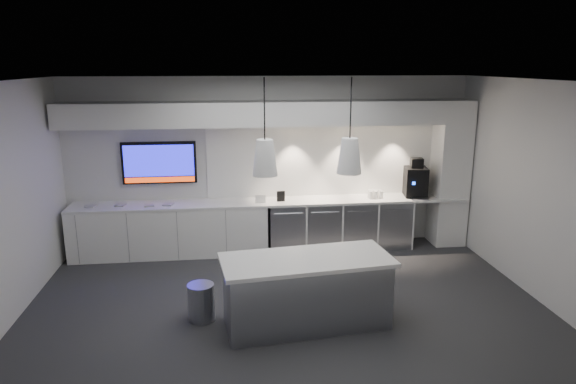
{
  "coord_description": "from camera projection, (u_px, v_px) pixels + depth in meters",
  "views": [
    {
      "loc": [
        -0.74,
        -6.35,
        3.21
      ],
      "look_at": [
        0.15,
        1.1,
        1.32
      ],
      "focal_mm": 32.0,
      "sensor_mm": 36.0,
      "label": 1
    }
  ],
  "objects": [
    {
      "name": "wall_right",
      "position": [
        540.0,
        192.0,
        7.02
      ],
      "size": [
        0.0,
        7.0,
        7.0
      ],
      "primitive_type": "plane",
      "rotation": [
        1.57,
        0.0,
        -1.57
      ],
      "color": "silver",
      "rests_on": "floor"
    },
    {
      "name": "soffit",
      "position": [
        271.0,
        113.0,
        8.52
      ],
      "size": [
        6.9,
        0.6,
        0.4
      ],
      "primitive_type": "cube",
      "color": "white",
      "rests_on": "wall_back"
    },
    {
      "name": "backsplash",
      "position": [
        337.0,
        159.0,
        9.13
      ],
      "size": [
        4.6,
        0.03,
        1.3
      ],
      "primitive_type": "cube",
      "color": "white",
      "rests_on": "wall_back"
    },
    {
      "name": "back_counter",
      "position": [
        272.0,
        202.0,
        8.86
      ],
      "size": [
        6.8,
        0.65,
        0.04
      ],
      "primitive_type": "cube",
      "color": "white",
      "rests_on": "left_base_cabinets"
    },
    {
      "name": "sign_black",
      "position": [
        281.0,
        196.0,
        8.8
      ],
      "size": [
        0.14,
        0.03,
        0.18
      ],
      "primitive_type": "cube",
      "rotation": [
        0.0,
        0.0,
        0.1
      ],
      "color": "black",
      "rests_on": "back_counter"
    },
    {
      "name": "fridge_unit_c",
      "position": [
        356.0,
        224.0,
        9.15
      ],
      "size": [
        0.6,
        0.61,
        0.85
      ],
      "primitive_type": "cube",
      "color": "#95989E",
      "rests_on": "floor"
    },
    {
      "name": "tray_b",
      "position": [
        120.0,
        205.0,
        8.55
      ],
      "size": [
        0.18,
        0.18,
        0.02
      ],
      "primitive_type": "cube",
      "rotation": [
        0.0,
        0.0,
        -0.15
      ],
      "color": "#A6A6A6",
      "rests_on": "back_counter"
    },
    {
      "name": "tray_c",
      "position": [
        149.0,
        205.0,
        8.53
      ],
      "size": [
        0.18,
        0.18,
        0.02
      ],
      "primitive_type": "cube",
      "rotation": [
        0.0,
        0.0,
        0.15
      ],
      "color": "#A6A6A6",
      "rests_on": "back_counter"
    },
    {
      "name": "island",
      "position": [
        306.0,
        291.0,
        6.4
      ],
      "size": [
        2.19,
        1.14,
        0.89
      ],
      "rotation": [
        0.0,
        0.0,
        0.12
      ],
      "color": "#95989E",
      "rests_on": "floor"
    },
    {
      "name": "sign_white",
      "position": [
        260.0,
        199.0,
        8.71
      ],
      "size": [
        0.18,
        0.02,
        0.14
      ],
      "primitive_type": "cube",
      "rotation": [
        0.0,
        0.0,
        0.02
      ],
      "color": "white",
      "rests_on": "back_counter"
    },
    {
      "name": "pendant_left",
      "position": [
        265.0,
        157.0,
        5.93
      ],
      "size": [
        0.29,
        0.29,
        1.12
      ],
      "color": "white",
      "rests_on": "ceiling"
    },
    {
      "name": "wall_front",
      "position": [
        321.0,
        278.0,
        4.21
      ],
      "size": [
        7.0,
        0.0,
        7.0
      ],
      "primitive_type": "plane",
      "rotation": [
        -1.57,
        0.0,
        0.0
      ],
      "color": "silver",
      "rests_on": "floor"
    },
    {
      "name": "tray_a",
      "position": [
        91.0,
        206.0,
        8.5
      ],
      "size": [
        0.19,
        0.19,
        0.02
      ],
      "primitive_type": "cube",
      "rotation": [
        0.0,
        0.0,
        -0.22
      ],
      "color": "#A6A6A6",
      "rests_on": "back_counter"
    },
    {
      "name": "wall_tv",
      "position": [
        159.0,
        163.0,
        8.74
      ],
      "size": [
        1.25,
        0.07,
        0.72
      ],
      "color": "black",
      "rests_on": "wall_back"
    },
    {
      "name": "fridge_unit_b",
      "position": [
        322.0,
        225.0,
        9.08
      ],
      "size": [
        0.6,
        0.61,
        0.85
      ],
      "primitive_type": "cube",
      "color": "#95989E",
      "rests_on": "floor"
    },
    {
      "name": "left_base_cabinets",
      "position": [
        170.0,
        230.0,
        8.77
      ],
      "size": [
        3.3,
        0.63,
        0.86
      ],
      "primitive_type": "cube",
      "color": "white",
      "rests_on": "floor"
    },
    {
      "name": "tray_d",
      "position": [
        168.0,
        204.0,
        8.59
      ],
      "size": [
        0.19,
        0.19,
        0.02
      ],
      "primitive_type": "cube",
      "rotation": [
        0.0,
        0.0,
        -0.25
      ],
      "color": "#A6A6A6",
      "rests_on": "back_counter"
    },
    {
      "name": "fridge_unit_d",
      "position": [
        390.0,
        223.0,
        9.22
      ],
      "size": [
        0.6,
        0.61,
        0.85
      ],
      "primitive_type": "cube",
      "color": "#95989E",
      "rests_on": "floor"
    },
    {
      "name": "cup_cluster",
      "position": [
        375.0,
        194.0,
        9.02
      ],
      "size": [
        0.25,
        0.16,
        0.14
      ],
      "primitive_type": null,
      "color": "white",
      "rests_on": "back_counter"
    },
    {
      "name": "floor",
      "position": [
        286.0,
        306.0,
        6.99
      ],
      "size": [
        7.0,
        7.0,
        0.0
      ],
      "primitive_type": "plane",
      "color": "#303032",
      "rests_on": "ground"
    },
    {
      "name": "ceiling",
      "position": [
        286.0,
        81.0,
        6.25
      ],
      "size": [
        7.0,
        7.0,
        0.0
      ],
      "primitive_type": "plane",
      "rotation": [
        3.14,
        0.0,
        0.0
      ],
      "color": "black",
      "rests_on": "wall_back"
    },
    {
      "name": "wall_left",
      "position": [
        0.0,
        208.0,
        6.22
      ],
      "size": [
        0.0,
        7.0,
        7.0
      ],
      "primitive_type": "plane",
      "rotation": [
        1.57,
        0.0,
        1.57
      ],
      "color": "silver",
      "rests_on": "floor"
    },
    {
      "name": "wall_back",
      "position": [
        270.0,
        163.0,
        9.03
      ],
      "size": [
        7.0,
        0.0,
        7.0
      ],
      "primitive_type": "plane",
      "rotation": [
        1.57,
        0.0,
        0.0
      ],
      "color": "silver",
      "rests_on": "floor"
    },
    {
      "name": "coffee_machine",
      "position": [
        416.0,
        181.0,
        9.11
      ],
      "size": [
        0.44,
        0.59,
        0.69
      ],
      "rotation": [
        0.0,
        0.0,
        -0.17
      ],
      "color": "black",
      "rests_on": "back_counter"
    },
    {
      "name": "column",
      "position": [
        450.0,
        173.0,
        9.15
      ],
      "size": [
        0.55,
        0.55,
        2.6
      ],
      "primitive_type": "cube",
      "color": "white",
      "rests_on": "floor"
    },
    {
      "name": "pendant_right",
      "position": [
        349.0,
        156.0,
        6.04
      ],
      "size": [
        0.29,
        0.29,
        1.12
      ],
      "color": "white",
      "rests_on": "ceiling"
    },
    {
      "name": "fridge_unit_a",
      "position": [
        286.0,
        226.0,
        9.0
      ],
      "size": [
        0.6,
        0.61,
        0.85
      ],
      "primitive_type": "cube",
      "color": "#95989E",
      "rests_on": "floor"
    },
    {
      "name": "bin",
      "position": [
        201.0,
        302.0,
        6.56
      ],
      "size": [
        0.43,
        0.43,
        0.48
      ],
      "primitive_type": "cylinder",
      "rotation": [
        0.0,
        0.0,
        -0.29
      ],
      "color": "#95989E",
      "rests_on": "floor"
    }
  ]
}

